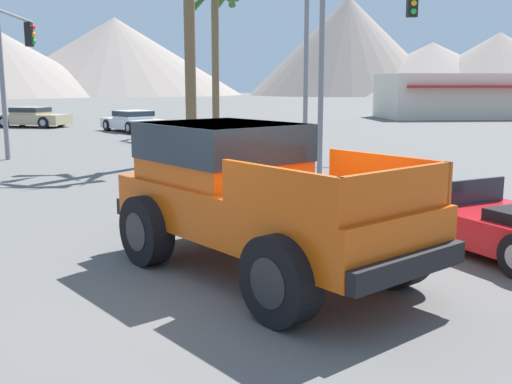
% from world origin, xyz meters
% --- Properties ---
extents(ground_plane, '(320.00, 320.00, 0.00)m').
position_xyz_m(ground_plane, '(0.00, 0.00, 0.00)').
color(ground_plane, '#5B5956').
extents(orange_pickup_truck, '(4.18, 4.98, 1.97)m').
position_xyz_m(orange_pickup_truck, '(-0.14, 0.51, 1.11)').
color(orange_pickup_truck, '#CC4C0C').
rests_on(orange_pickup_truck, ground_plane).
extents(red_convertible_car, '(3.08, 4.35, 1.01)m').
position_xyz_m(red_convertible_car, '(3.67, 1.17, 0.40)').
color(red_convertible_car, red).
rests_on(red_convertible_car, ground_plane).
extents(parked_car_white, '(3.74, 4.32, 1.12)m').
position_xyz_m(parked_car_white, '(-4.21, 24.99, 0.57)').
color(parked_car_white, white).
rests_on(parked_car_white, ground_plane).
extents(parked_car_tan, '(4.57, 3.13, 1.17)m').
position_xyz_m(parked_car_tan, '(-10.45, 28.99, 0.60)').
color(parked_car_tan, tan).
rests_on(parked_car_tan, ground_plane).
extents(traffic_light_main, '(4.26, 0.38, 5.98)m').
position_xyz_m(traffic_light_main, '(4.55, 13.41, 4.19)').
color(traffic_light_main, slate).
rests_on(traffic_light_main, ground_plane).
extents(traffic_light_crosswalk, '(0.38, 4.20, 5.11)m').
position_xyz_m(traffic_light_crosswalk, '(-7.15, 15.00, 3.62)').
color(traffic_light_crosswalk, slate).
rests_on(traffic_light_crosswalk, ground_plane).
extents(palm_tree_short, '(3.01, 2.89, 7.68)m').
position_xyz_m(palm_tree_short, '(0.08, 23.15, 5.77)').
color(palm_tree_short, brown).
rests_on(palm_tree_short, ground_plane).
extents(storefront_building, '(11.95, 6.57, 3.21)m').
position_xyz_m(storefront_building, '(18.87, 35.80, 1.61)').
color(storefront_building, beige).
rests_on(storefront_building, ground_plane).
extents(distant_mountain_range, '(147.59, 72.76, 21.21)m').
position_xyz_m(distant_mountain_range, '(8.85, 123.88, 8.03)').
color(distant_mountain_range, gray).
rests_on(distant_mountain_range, ground_plane).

